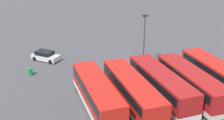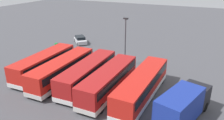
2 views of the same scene
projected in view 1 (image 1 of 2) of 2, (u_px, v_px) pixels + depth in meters
The scene contains 9 objects.
ground_plane at pixel (127, 65), 39.00m from camera, with size 140.00×140.00×0.00m, color #47474C.
bus_single_deck_near_end at pixel (218, 76), 31.86m from camera, with size 2.92×12.03×2.95m.
bus_single_deck_second at pixel (191, 82), 30.33m from camera, with size 2.72×11.19×2.95m.
bus_single_deck_third at pixel (161, 84), 30.00m from camera, with size 2.83×11.39×2.95m.
bus_single_deck_fourth at pixel (132, 90), 28.56m from camera, with size 2.68×11.49×2.95m.
bus_single_deck_fifth at pixel (97, 93), 28.03m from camera, with size 2.78×11.03×2.95m.
car_hatchback_silver at pixel (46, 56), 40.38m from camera, with size 4.17×4.13×1.43m.
lamp_post_tall at pixel (144, 37), 36.72m from camera, with size 0.70×0.30×7.34m.
waste_bin_yellow at pixel (30, 72), 35.66m from camera, with size 0.60×0.60×0.95m, color #197F33.
Camera 1 is at (13.33, 33.44, 15.16)m, focal length 44.44 mm.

